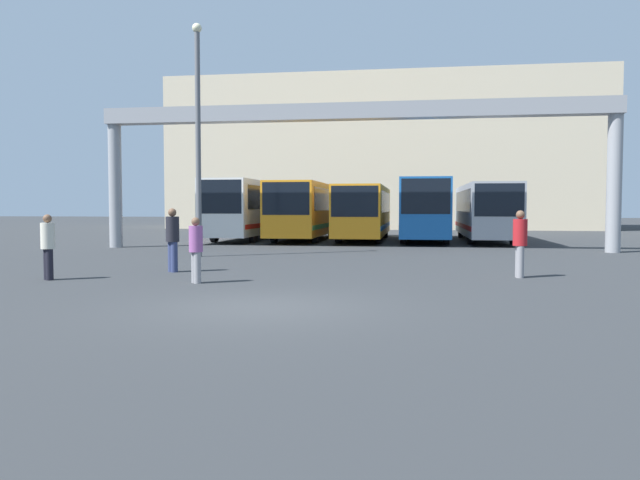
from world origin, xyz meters
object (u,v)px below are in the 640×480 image
(lamp_post, at_px, (198,131))
(pedestrian_far_center, at_px, (196,248))
(bus_slot_1, at_px, (305,208))
(bus_slot_2, at_px, (364,210))
(pedestrian_mid_right, at_px, (48,245))
(bus_slot_3, at_px, (424,206))
(bus_slot_4, at_px, (485,209))
(pedestrian_near_left, at_px, (173,238))
(bus_slot_0, at_px, (249,206))
(pedestrian_mid_left, at_px, (520,242))

(lamp_post, bearing_deg, pedestrian_far_center, -70.86)
(bus_slot_1, distance_m, bus_slot_2, 3.35)
(pedestrian_mid_right, bearing_deg, bus_slot_3, -77.66)
(bus_slot_1, relative_size, pedestrian_mid_right, 6.24)
(bus_slot_4, distance_m, pedestrian_near_left, 21.30)
(bus_slot_4, bearing_deg, bus_slot_1, -175.95)
(bus_slot_4, xyz_separation_m, pedestrian_mid_right, (-13.24, -20.71, -0.87))
(lamp_post, bearing_deg, bus_slot_4, 47.03)
(bus_slot_0, height_order, bus_slot_3, bus_slot_0)
(pedestrian_mid_right, bearing_deg, bus_slot_2, -69.08)
(bus_slot_2, xyz_separation_m, bus_slot_4, (6.68, 0.44, 0.04))
(bus_slot_1, height_order, pedestrian_near_left, bus_slot_1)
(bus_slot_0, bearing_deg, bus_slot_3, -2.14)
(bus_slot_1, relative_size, bus_slot_4, 0.88)
(bus_slot_2, height_order, pedestrian_far_center, bus_slot_2)
(bus_slot_4, height_order, pedestrian_near_left, bus_slot_4)
(pedestrian_near_left, bearing_deg, lamp_post, 143.12)
(pedestrian_far_center, bearing_deg, bus_slot_1, 139.72)
(bus_slot_0, relative_size, lamp_post, 1.26)
(bus_slot_2, xyz_separation_m, pedestrian_near_left, (-4.12, -17.90, -0.75))
(pedestrian_mid_left, bearing_deg, bus_slot_0, 32.92)
(bus_slot_1, xyz_separation_m, pedestrian_far_center, (0.81, -20.07, -0.97))
(bus_slot_2, relative_size, bus_slot_3, 1.08)
(bus_slot_0, xyz_separation_m, pedestrian_mid_left, (12.33, -17.81, -0.96))
(bus_slot_3, relative_size, pedestrian_near_left, 5.56)
(bus_slot_0, distance_m, pedestrian_near_left, 18.05)
(pedestrian_mid_left, xyz_separation_m, pedestrian_far_center, (-8.18, -2.48, -0.09))
(pedestrian_far_center, bearing_deg, pedestrian_mid_right, -133.46)
(pedestrian_mid_left, height_order, pedestrian_far_center, pedestrian_mid_left)
(lamp_post, bearing_deg, bus_slot_2, 66.94)
(bus_slot_0, xyz_separation_m, bus_slot_1, (3.34, -0.22, -0.08))
(bus_slot_3, height_order, pedestrian_near_left, bus_slot_3)
(pedestrian_mid_right, relative_size, pedestrian_near_left, 0.92)
(bus_slot_1, bearing_deg, pedestrian_near_left, -92.54)
(bus_slot_4, height_order, pedestrian_far_center, bus_slot_4)
(bus_slot_1, height_order, pedestrian_far_center, bus_slot_1)
(bus_slot_2, relative_size, bus_slot_4, 0.93)
(bus_slot_1, bearing_deg, lamp_post, -99.09)
(bus_slot_1, xyz_separation_m, pedestrian_mid_right, (-3.22, -20.00, -0.93))
(bus_slot_1, xyz_separation_m, pedestrian_mid_left, (8.99, -17.59, -0.88))
(bus_slot_2, xyz_separation_m, pedestrian_mid_right, (-6.56, -20.28, -0.83))
(bus_slot_3, xyz_separation_m, pedestrian_mid_right, (-9.90, -19.85, -1.01))
(pedestrian_near_left, distance_m, pedestrian_far_center, 2.92)
(bus_slot_0, distance_m, pedestrian_mid_left, 21.68)
(pedestrian_mid_right, distance_m, pedestrian_far_center, 4.03)
(bus_slot_0, relative_size, bus_slot_1, 1.04)
(pedestrian_mid_right, bearing_deg, lamp_post, -60.38)
(bus_slot_3, xyz_separation_m, pedestrian_far_center, (-5.87, -19.91, -1.04))
(bus_slot_2, distance_m, pedestrian_mid_right, 21.33)
(bus_slot_2, bearing_deg, pedestrian_mid_left, -72.45)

